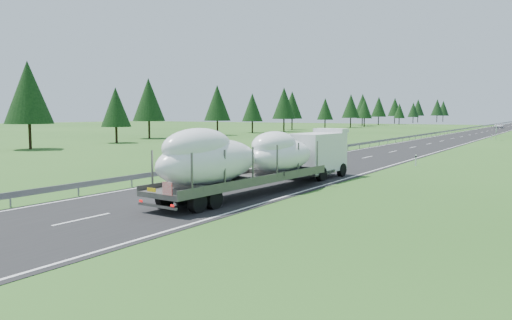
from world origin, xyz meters
The scene contains 7 objects.
ground centered at (0.00, 0.00, 0.00)m, with size 400.00×400.00×0.00m, color #28531B.
road_surface centered at (0.00, 100.00, 0.01)m, with size 10.00×400.00×0.02m, color black.
guardrail centered at (-5.30, 99.94, 0.60)m, with size 0.10×400.00×0.76m.
highway_sign centered at (7.20, 80.00, 1.81)m, with size 0.08×0.90×2.60m.
tree_line_left centered at (-44.22, 116.25, 7.05)m, with size 15.30×302.30×12.40m.
boat_truck centered at (2.59, 10.67, 2.08)m, with size 3.47×18.80×3.88m.
distant_van centered at (-0.65, 157.11, 0.74)m, with size 2.45×5.32×1.48m, color white.
Camera 1 is at (17.64, -13.99, 4.59)m, focal length 35.00 mm.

